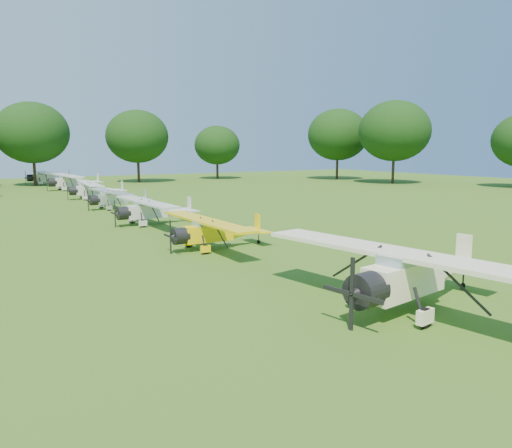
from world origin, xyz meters
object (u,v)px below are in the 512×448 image
Objects in this scene: aircraft_2 at (215,230)px; aircraft_7 at (48,176)px; aircraft_4 at (117,197)px; aircraft_6 at (72,180)px; aircraft_1 at (413,271)px; aircraft_5 at (95,189)px; aircraft_3 at (153,209)px.

aircraft_2 is 0.83× the size of aircraft_7.
aircraft_6 reaches higher than aircraft_4.
aircraft_7 is (-1.00, 74.39, -0.07)m from aircraft_1.
aircraft_1 reaches higher than aircraft_5.
aircraft_3 is at bearing -95.34° from aircraft_6.
aircraft_7 is at bearing 88.35° from aircraft_3.
aircraft_5 is at bearing -94.73° from aircraft_6.
aircraft_1 is at bearing -85.18° from aircraft_5.
aircraft_5 is (1.07, 33.10, 0.09)m from aircraft_2.
aircraft_1 is 35.83m from aircraft_4.
aircraft_6 is (0.83, 25.03, 0.25)m from aircraft_4.
aircraft_7 is at bearing 81.62° from aircraft_1.
aircraft_1 reaches higher than aircraft_7.
aircraft_3 is 49.90m from aircraft_7.
aircraft_5 is (-0.17, 46.59, -0.20)m from aircraft_1.
aircraft_2 is 33.12m from aircraft_5.
aircraft_5 is 0.88× the size of aircraft_6.
aircraft_2 is (-1.24, 13.49, -0.29)m from aircraft_1.
aircraft_6 is at bearing -88.22° from aircraft_7.
aircraft_4 is (-0.66, 35.82, -0.29)m from aircraft_1.
aircraft_7 is (-0.83, 27.80, 0.13)m from aircraft_5.
aircraft_7 reaches higher than aircraft_5.
aircraft_5 is 14.26m from aircraft_6.
aircraft_4 is 25.04m from aircraft_6.
aircraft_5 is (0.49, 10.77, 0.09)m from aircraft_4.
aircraft_1 is 1.17× the size of aircraft_5.
aircraft_3 is 11.34m from aircraft_4.
aircraft_5 is at bearing 86.09° from aircraft_3.
aircraft_4 is at bearing 88.08° from aircraft_2.
aircraft_1 reaches higher than aircraft_4.
aircraft_1 reaches higher than aircraft_2.
aircraft_5 reaches higher than aircraft_3.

